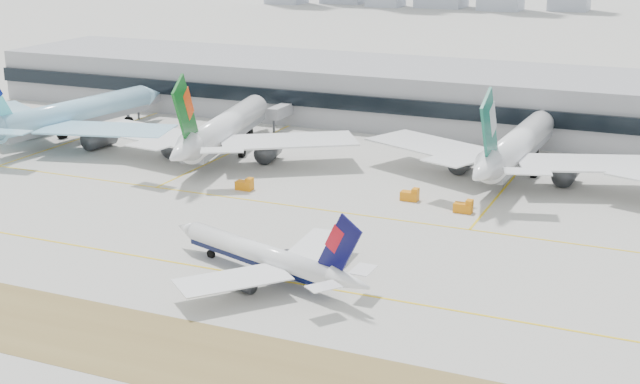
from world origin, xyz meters
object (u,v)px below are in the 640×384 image
at_px(widebody_korean, 69,116).
at_px(widebody_eva, 223,131).
at_px(terminal, 464,97).
at_px(widebody_cathay, 516,148).
at_px(taxiing_airliner, 266,257).

relative_size(widebody_korean, widebody_eva, 1.03).
distance_m(widebody_eva, terminal, 71.10).
distance_m(widebody_cathay, terminal, 52.01).
bearing_deg(taxiing_airliner, widebody_korean, -16.57).
xyz_separation_m(taxiing_airliner, terminal, (-0.69, 119.56, 4.11)).
relative_size(widebody_korean, widebody_cathay, 1.02).
xyz_separation_m(taxiing_airliner, widebody_eva, (-43.01, 62.45, 2.96)).
relative_size(taxiing_airliner, terminal, 0.15).
distance_m(widebody_eva, widebody_cathay, 66.99).
height_order(taxiing_airliner, widebody_eva, widebody_eva).
bearing_deg(widebody_eva, taxiing_airliner, -156.32).
distance_m(taxiing_airliner, terminal, 119.64).
relative_size(taxiing_airliner, widebody_cathay, 0.61).
relative_size(widebody_eva, widebody_cathay, 0.99).
height_order(taxiing_airliner, widebody_korean, widebody_korean).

